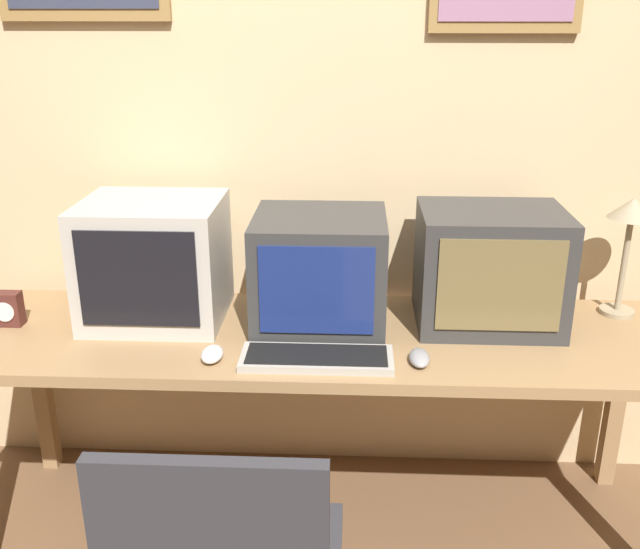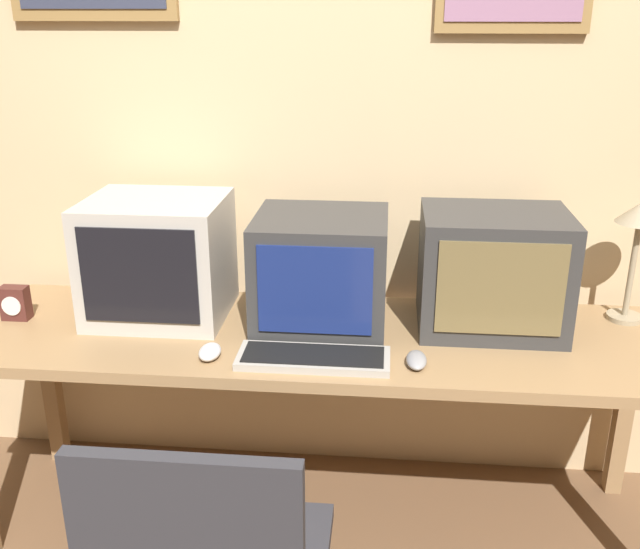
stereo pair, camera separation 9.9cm
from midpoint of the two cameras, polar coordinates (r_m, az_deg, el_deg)
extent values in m
cube|color=#D1B284|center=(2.49, -0.70, 11.54)|extent=(8.00, 0.05, 2.60)
cube|color=#99754C|center=(2.27, -1.26, -5.12)|extent=(2.23, 0.64, 0.04)
cube|color=#99754C|center=(2.94, -22.29, -8.38)|extent=(0.06, 0.06, 0.69)
cube|color=#99754C|center=(2.83, 21.65, -9.44)|extent=(0.06, 0.06, 0.69)
cube|color=#B7B2A8|center=(2.38, -14.25, 1.08)|extent=(0.44, 0.38, 0.40)
cube|color=black|center=(2.21, -15.66, -0.40)|extent=(0.36, 0.01, 0.30)
cube|color=#333333|center=(2.28, -1.27, 0.35)|extent=(0.42, 0.39, 0.36)
cube|color=navy|center=(2.09, -1.65, -1.33)|extent=(0.34, 0.01, 0.27)
cube|color=#333333|center=(2.33, 12.22, 0.53)|extent=(0.45, 0.35, 0.38)
cube|color=brown|center=(2.16, 12.95, -0.91)|extent=(0.37, 0.01, 0.29)
cube|color=#A8A399|center=(2.08, -1.77, -6.75)|extent=(0.44, 0.16, 0.02)
cube|color=black|center=(2.08, -1.77, -6.43)|extent=(0.41, 0.13, 0.00)
ellipsoid|color=gray|center=(2.09, 6.60, -6.65)|extent=(0.06, 0.11, 0.03)
ellipsoid|color=silver|center=(2.12, -9.97, -6.32)|extent=(0.06, 0.10, 0.04)
cube|color=#4C231E|center=(2.53, -24.73, -2.51)|extent=(0.09, 0.05, 0.11)
cylinder|color=white|center=(2.51, -25.01, -2.76)|extent=(0.06, 0.00, 0.06)
cylinder|color=tan|center=(2.58, 21.63, -2.75)|extent=(0.11, 0.11, 0.02)
cylinder|color=tan|center=(2.52, 22.13, 0.82)|extent=(0.02, 0.02, 0.33)
cone|color=tan|center=(2.47, 22.70, 4.91)|extent=(0.15, 0.15, 0.07)
camera|label=1|loc=(0.05, -91.30, -0.49)|focal=40.00mm
camera|label=2|loc=(0.05, 88.70, 0.49)|focal=40.00mm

